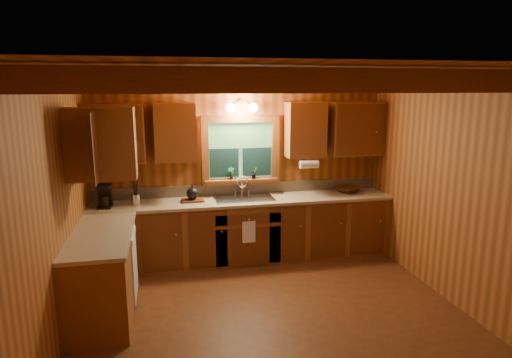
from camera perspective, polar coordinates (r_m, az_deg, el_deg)
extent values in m
plane|color=#562D15|center=(5.06, 1.97, -17.03)|extent=(4.20, 4.20, 0.00)
plane|color=brown|center=(4.43, 2.21, 13.85)|extent=(4.20, 4.20, 0.00)
plane|color=brown|center=(6.39, -2.05, 1.55)|extent=(4.20, 0.00, 4.20)
plane|color=brown|center=(2.87, 11.53, -11.95)|extent=(4.20, 0.00, 4.20)
plane|color=brown|center=(4.56, -24.50, -3.78)|extent=(0.00, 3.80, 3.80)
plane|color=brown|center=(5.47, 23.96, -1.26)|extent=(0.00, 3.80, 3.80)
cube|color=brown|center=(3.28, 7.46, 12.53)|extent=(4.20, 0.14, 0.18)
cube|color=brown|center=(4.04, 3.62, 12.47)|extent=(4.20, 0.14, 0.18)
cube|color=brown|center=(4.82, 1.01, 12.40)|extent=(4.20, 0.14, 0.18)
cube|color=brown|center=(5.60, -0.87, 12.33)|extent=(4.20, 0.14, 0.18)
cube|color=brown|center=(6.32, -1.50, -6.73)|extent=(4.20, 0.62, 0.86)
cube|color=brown|center=(5.23, -19.17, -11.48)|extent=(0.62, 1.60, 0.86)
cube|color=tan|center=(6.19, -1.52, -2.78)|extent=(4.20, 0.66, 0.04)
cube|color=tan|center=(5.08, -19.41, -6.80)|extent=(0.64, 1.60, 0.04)
cube|color=tan|center=(6.45, -2.01, -1.27)|extent=(4.20, 0.02, 0.16)
cube|color=white|center=(5.38, -15.48, -10.57)|extent=(0.02, 0.60, 0.80)
cube|color=brown|center=(6.09, -17.84, 5.60)|extent=(0.78, 0.34, 0.78)
cube|color=brown|center=(6.06, -10.45, 5.95)|extent=(0.55, 0.34, 0.78)
cube|color=brown|center=(6.38, 6.40, 6.36)|extent=(0.55, 0.34, 0.78)
cube|color=brown|center=(6.67, 12.82, 6.38)|extent=(0.78, 0.34, 0.78)
cube|color=brown|center=(5.08, -21.55, 4.20)|extent=(0.34, 1.10, 0.78)
cube|color=brown|center=(6.27, -2.03, 7.80)|extent=(1.12, 0.08, 0.10)
cube|color=brown|center=(6.39, -1.97, -0.27)|extent=(1.12, 0.08, 0.10)
cube|color=brown|center=(6.25, -6.62, 3.56)|extent=(0.10, 0.08, 0.80)
cube|color=brown|center=(6.42, 2.49, 3.85)|extent=(0.10, 0.08, 0.80)
cube|color=#3F7430|center=(6.35, -2.06, 3.76)|extent=(0.92, 0.01, 0.80)
cube|color=#113031|center=(6.32, -4.15, 2.08)|extent=(0.42, 0.02, 0.42)
cube|color=#113031|center=(6.40, 0.10, 2.24)|extent=(0.42, 0.02, 0.42)
cylinder|color=black|center=(6.32, -2.02, 3.91)|extent=(0.92, 0.01, 0.01)
cube|color=brown|center=(6.35, -1.91, -0.17)|extent=(1.06, 0.14, 0.04)
cylinder|color=black|center=(6.25, -2.05, 9.90)|extent=(0.08, 0.03, 0.08)
cylinder|color=black|center=(6.18, -2.88, 9.87)|extent=(0.09, 0.17, 0.08)
cylinder|color=black|center=(6.21, -1.03, 9.89)|extent=(0.09, 0.17, 0.08)
sphere|color=#FFE0A5|center=(6.11, -3.34, 9.18)|extent=(0.13, 0.13, 0.13)
sphere|color=#FFE0A5|center=(6.17, -0.37, 9.23)|extent=(0.13, 0.13, 0.13)
cylinder|color=white|center=(6.25, 6.87, 1.89)|extent=(0.27, 0.11, 0.11)
cube|color=white|center=(5.99, -0.93, -6.89)|extent=(0.18, 0.01, 0.30)
cube|color=silver|center=(6.19, -1.54, -2.53)|extent=(0.82, 0.48, 0.02)
cube|color=#262628|center=(6.18, -3.27, -3.21)|extent=(0.34, 0.40, 0.14)
cube|color=#262628|center=(6.24, 0.18, -3.02)|extent=(0.34, 0.40, 0.14)
cylinder|color=silver|center=(6.34, -1.84, -1.22)|extent=(0.04, 0.04, 0.22)
torus|color=silver|center=(6.26, -1.75, -0.36)|extent=(0.16, 0.02, 0.16)
cube|color=black|center=(6.08, -18.94, -3.38)|extent=(0.17, 0.21, 0.03)
cube|color=black|center=(6.10, -18.97, -1.88)|extent=(0.17, 0.08, 0.29)
cube|color=black|center=(5.99, -19.14, -0.93)|extent=(0.17, 0.19, 0.04)
cylinder|color=black|center=(6.03, -19.03, -2.71)|extent=(0.10, 0.10, 0.12)
cylinder|color=silver|center=(6.07, -15.34, -2.58)|extent=(0.12, 0.12, 0.15)
cylinder|color=black|center=(6.03, -15.58, -1.21)|extent=(0.03, 0.04, 0.22)
cylinder|color=black|center=(6.04, -15.42, -1.18)|extent=(0.01, 0.01, 0.22)
cylinder|color=black|center=(6.05, -15.27, -1.15)|extent=(0.03, 0.04, 0.22)
cylinder|color=black|center=(6.05, -15.15, -1.13)|extent=(0.04, 0.06, 0.21)
cube|color=#5C2E13|center=(6.12, -8.22, -2.75)|extent=(0.31, 0.23, 0.03)
sphere|color=black|center=(6.09, -8.24, -1.86)|extent=(0.17, 0.17, 0.17)
cylinder|color=black|center=(6.07, -8.27, -0.89)|extent=(0.03, 0.03, 0.04)
imported|color=#48230C|center=(6.71, 11.84, -1.31)|extent=(0.47, 0.47, 0.09)
imported|color=#5C2E13|center=(6.30, -3.26, 0.75)|extent=(0.11, 0.08, 0.18)
imported|color=#5C2E13|center=(6.35, -0.23, 0.80)|extent=(0.12, 0.11, 0.17)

